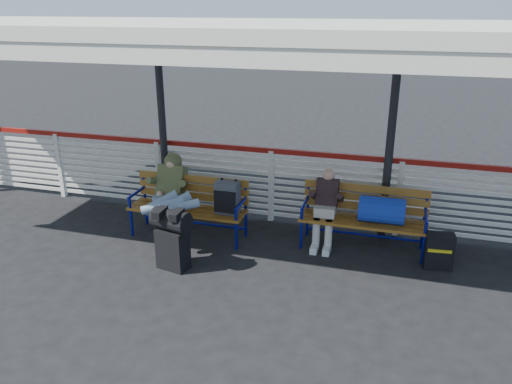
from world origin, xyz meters
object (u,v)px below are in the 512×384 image
(companion_person, at_px, (325,207))
(suitcase_side, at_px, (439,251))
(bench_left, at_px, (203,200))
(luggage_stack, at_px, (172,237))
(bench_right, at_px, (374,211))
(traveler_man, at_px, (170,199))

(companion_person, xyz_separation_m, suitcase_side, (1.60, -0.30, -0.34))
(bench_left, height_order, suitcase_side, bench_left)
(bench_left, bearing_deg, companion_person, 8.51)
(luggage_stack, xyz_separation_m, suitcase_side, (3.45, 1.00, -0.21))
(luggage_stack, distance_m, bench_right, 2.86)
(traveler_man, relative_size, suitcase_side, 3.23)
(luggage_stack, relative_size, suitcase_side, 1.69)
(luggage_stack, height_order, bench_right, bench_right)
(bench_left, bearing_deg, suitcase_side, -0.43)
(luggage_stack, relative_size, bench_right, 0.47)
(traveler_man, bearing_deg, companion_person, 15.64)
(luggage_stack, distance_m, suitcase_side, 3.60)
(suitcase_side, bearing_deg, luggage_stack, -169.45)
(luggage_stack, height_order, companion_person, companion_person)
(companion_person, bearing_deg, luggage_stack, -144.87)
(bench_right, relative_size, companion_person, 1.57)
(traveler_man, relative_size, companion_person, 1.43)
(bench_left, xyz_separation_m, companion_person, (1.82, 0.27, -0.01))
(bench_left, distance_m, suitcase_side, 3.44)
(traveler_man, distance_m, suitcase_side, 3.83)
(bench_left, bearing_deg, bench_right, 6.20)
(traveler_man, bearing_deg, bench_left, 42.48)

